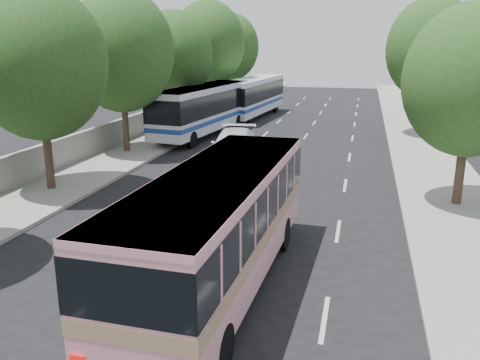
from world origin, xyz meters
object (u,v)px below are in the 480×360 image
(pink_bus, at_px, (219,217))
(tour_coach_rear, at_px, (253,94))
(tour_coach_front, at_px, (203,106))
(pink_taxi, at_px, (200,176))
(white_pickup, at_px, (234,146))

(pink_bus, xyz_separation_m, tour_coach_rear, (-5.80, 30.87, -0.02))
(pink_bus, height_order, tour_coach_rear, tour_coach_rear)
(pink_bus, distance_m, tour_coach_rear, 31.41)
(tour_coach_front, bearing_deg, tour_coach_rear, 88.46)
(pink_bus, xyz_separation_m, tour_coach_front, (-7.28, 21.45, 0.05))
(pink_taxi, distance_m, white_pickup, 6.07)
(pink_bus, xyz_separation_m, pink_taxi, (-3.30, 8.42, -1.30))
(white_pickup, bearing_deg, tour_coach_rear, 90.76)
(pink_bus, height_order, white_pickup, pink_bus)
(pink_bus, bearing_deg, tour_coach_front, 110.89)
(pink_taxi, bearing_deg, white_pickup, 97.77)
(tour_coach_front, xyz_separation_m, tour_coach_rear, (1.48, 9.42, -0.07))
(pink_bus, xyz_separation_m, white_pickup, (-3.30, 14.50, -1.18))
(pink_taxi, height_order, white_pickup, white_pickup)
(pink_bus, bearing_deg, white_pickup, 104.97)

